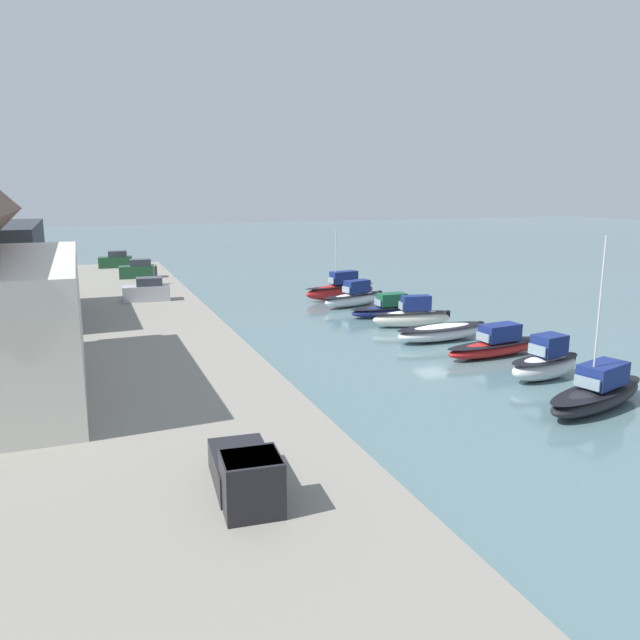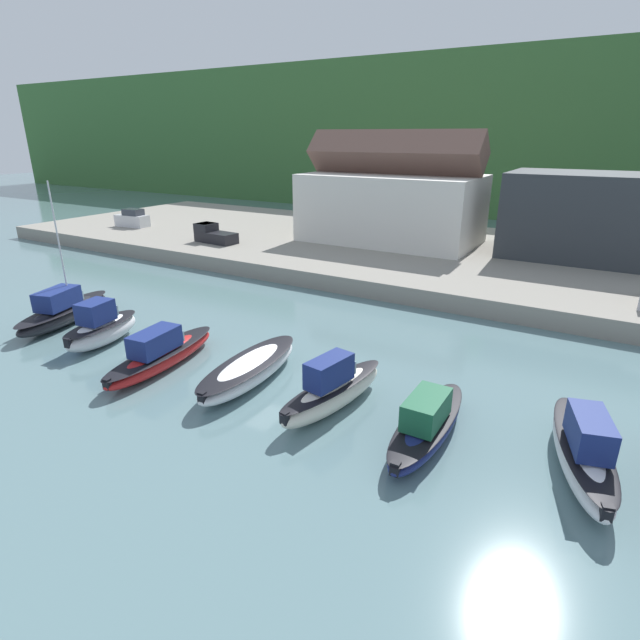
{
  "view_description": "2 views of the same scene",
  "coord_description": "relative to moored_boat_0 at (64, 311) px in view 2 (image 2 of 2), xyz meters",
  "views": [
    {
      "loc": [
        -40.6,
        25.0,
        11.85
      ],
      "look_at": [
        -0.18,
        9.46,
        2.5
      ],
      "focal_mm": 35.0,
      "sensor_mm": 36.0,
      "label": 1
    },
    {
      "loc": [
        15.2,
        -19.04,
        12.11
      ],
      "look_at": [
        0.33,
        5.95,
        1.28
      ],
      "focal_mm": 28.0,
      "sensor_mm": 36.0,
      "label": 2
    }
  ],
  "objects": [
    {
      "name": "ground_plane",
      "position": [
        16.06,
        0.53,
        -0.92
      ],
      "size": [
        320.0,
        320.0,
        0.0
      ],
      "primitive_type": "plane",
      "color": "slate"
    },
    {
      "name": "hillside_backdrop",
      "position": [
        16.06,
        93.83,
        10.97
      ],
      "size": [
        240.0,
        66.91,
        23.76
      ],
      "color": "#386633",
      "rests_on": "ground_plane"
    },
    {
      "name": "quay_promenade",
      "position": [
        16.06,
        30.11,
        -0.21
      ],
      "size": [
        98.07,
        29.3,
        1.41
      ],
      "color": "gray",
      "rests_on": "ground_plane"
    },
    {
      "name": "harbor_clubhouse",
      "position": [
        10.49,
        30.98,
        4.6
      ],
      "size": [
        18.18,
        10.35,
        11.23
      ],
      "color": "silver",
      "rests_on": "quay_promenade"
    },
    {
      "name": "yacht_club_building",
      "position": [
        29.59,
        33.01,
        4.27
      ],
      "size": [
        15.51,
        9.1,
        7.55
      ],
      "color": "#2D3338",
      "rests_on": "quay_promenade"
    },
    {
      "name": "moored_boat_0",
      "position": [
        0.0,
        0.0,
        0.0
      ],
      "size": [
        4.48,
        8.62,
        9.39
      ],
      "rotation": [
        0.0,
        0.0,
        0.29
      ],
      "color": "black",
      "rests_on": "ground_plane"
    },
    {
      "name": "moored_boat_1",
      "position": [
        5.32,
        -1.02,
        0.12
      ],
      "size": [
        2.89,
        5.78,
        2.81
      ],
      "rotation": [
        0.0,
        0.0,
        0.16
      ],
      "color": "silver",
      "rests_on": "ground_plane"
    },
    {
      "name": "moored_boat_2",
      "position": [
        10.95,
        -1.49,
        -0.11
      ],
      "size": [
        2.82,
        8.48,
        2.26
      ],
      "rotation": [
        0.0,
        0.0,
        0.1
      ],
      "color": "red",
      "rests_on": "ground_plane"
    },
    {
      "name": "moored_boat_3",
      "position": [
        16.2,
        -0.34,
        -0.23
      ],
      "size": [
        2.86,
        8.22,
        1.29
      ],
      "rotation": [
        0.0,
        0.0,
        0.07
      ],
      "color": "white",
      "rests_on": "ground_plane"
    },
    {
      "name": "moored_boat_4",
      "position": [
        21.28,
        -0.57,
        0.08
      ],
      "size": [
        2.64,
        7.19,
        2.71
      ],
      "rotation": [
        0.0,
        0.0,
        -0.17
      ],
      "color": "white",
      "rests_on": "ground_plane"
    },
    {
      "name": "moored_boat_5",
      "position": [
        25.89,
        -0.69,
        -0.16
      ],
      "size": [
        1.9,
        7.55,
        2.15
      ],
      "rotation": [
        0.0,
        0.0,
        -0.0
      ],
      "color": "navy",
      "rests_on": "ground_plane"
    },
    {
      "name": "moored_boat_6",
      "position": [
        31.66,
        0.19,
        0.03
      ],
      "size": [
        3.68,
        7.64,
        2.59
      ],
      "rotation": [
        0.0,
        0.0,
        0.28
      ],
      "color": "white",
      "rests_on": "ground_plane"
    },
    {
      "name": "parked_car_1",
      "position": [
        -20.43,
        22.98,
        1.41
      ],
      "size": [
        4.35,
        2.18,
        2.16
      ],
      "rotation": [
        0.0,
        0.0,
        1.66
      ],
      "color": "silver",
      "rests_on": "quay_promenade"
    },
    {
      "name": "pickup_truck_0",
      "position": [
        -5.31,
        20.82,
        1.31
      ],
      "size": [
        4.87,
        2.32,
        1.9
      ],
      "rotation": [
        0.0,
        0.0,
        1.49
      ],
      "color": "black",
      "rests_on": "quay_promenade"
    }
  ]
}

